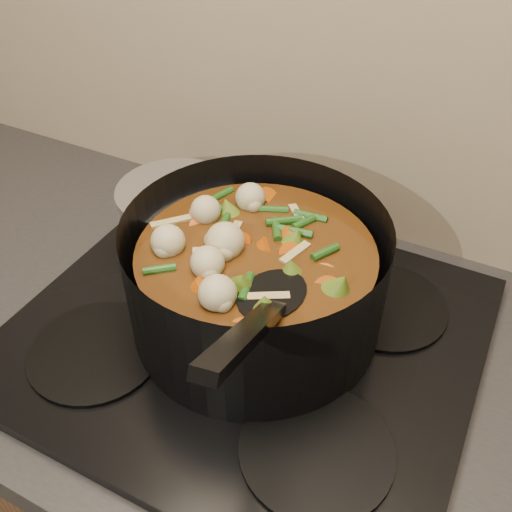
% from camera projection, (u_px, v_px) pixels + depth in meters
% --- Properties ---
extents(counter, '(2.64, 0.64, 0.91)m').
position_uv_depth(counter, '(249.00, 494.00, 1.11)').
color(counter, brown).
rests_on(counter, ground).
extents(stovetop, '(0.62, 0.54, 0.03)m').
position_uv_depth(stovetop, '(246.00, 333.00, 0.80)').
color(stovetop, black).
rests_on(stovetop, counter).
extents(stockpot, '(0.35, 0.46, 0.25)m').
position_uv_depth(stockpot, '(256.00, 280.00, 0.76)').
color(stockpot, black).
rests_on(stockpot, stovetop).
extents(saucepan, '(0.18, 0.18, 0.15)m').
position_uv_depth(saucepan, '(179.00, 221.00, 0.89)').
color(saucepan, silver).
rests_on(saucepan, stovetop).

